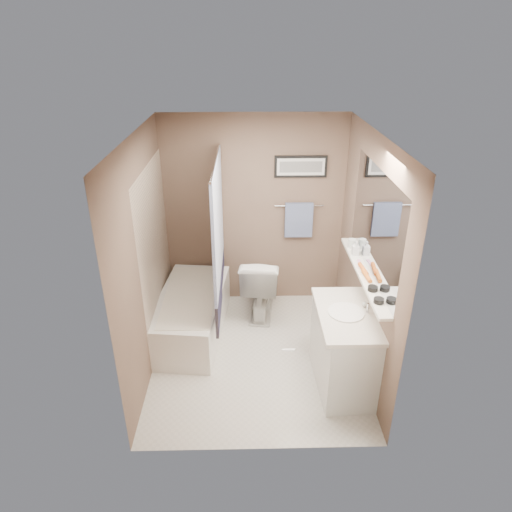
{
  "coord_description": "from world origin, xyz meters",
  "views": [
    {
      "loc": [
        -0.09,
        -4.01,
        3.21
      ],
      "look_at": [
        0.0,
        0.15,
        1.15
      ],
      "focal_mm": 32.0,
      "sensor_mm": 36.0,
      "label": 1
    }
  ],
  "objects_px": {
    "candle_bowl_near": "(379,301)",
    "candle_bowl_far": "(373,288)",
    "toilet": "(261,284)",
    "soap_bottle": "(356,248)",
    "hair_brush_back": "(363,269)",
    "vanity": "(344,351)",
    "glass_jar": "(352,244)",
    "hair_brush_front": "(367,276)",
    "bathtub": "(191,314)"
  },
  "relations": [
    {
      "from": "candle_bowl_far",
      "to": "glass_jar",
      "type": "relative_size",
      "value": 0.9
    },
    {
      "from": "toilet",
      "to": "soap_bottle",
      "type": "distance_m",
      "value": 1.39
    },
    {
      "from": "vanity",
      "to": "candle_bowl_near",
      "type": "height_order",
      "value": "candle_bowl_near"
    },
    {
      "from": "vanity",
      "to": "glass_jar",
      "type": "height_order",
      "value": "glass_jar"
    },
    {
      "from": "candle_bowl_near",
      "to": "soap_bottle",
      "type": "bearing_deg",
      "value": 90.0
    },
    {
      "from": "toilet",
      "to": "hair_brush_back",
      "type": "relative_size",
      "value": 3.69
    },
    {
      "from": "candle_bowl_near",
      "to": "glass_jar",
      "type": "relative_size",
      "value": 0.9
    },
    {
      "from": "candle_bowl_far",
      "to": "toilet",
      "type": "bearing_deg",
      "value": 125.29
    },
    {
      "from": "hair_brush_front",
      "to": "glass_jar",
      "type": "distance_m",
      "value": 0.66
    },
    {
      "from": "bathtub",
      "to": "hair_brush_front",
      "type": "distance_m",
      "value": 2.12
    },
    {
      "from": "glass_jar",
      "to": "soap_bottle",
      "type": "bearing_deg",
      "value": -90.0
    },
    {
      "from": "candle_bowl_far",
      "to": "soap_bottle",
      "type": "height_order",
      "value": "soap_bottle"
    },
    {
      "from": "hair_brush_back",
      "to": "glass_jar",
      "type": "xyz_separation_m",
      "value": [
        0.0,
        0.52,
        0.03
      ]
    },
    {
      "from": "candle_bowl_far",
      "to": "glass_jar",
      "type": "xyz_separation_m",
      "value": [
        0.0,
        0.9,
        0.03
      ]
    },
    {
      "from": "candle_bowl_far",
      "to": "hair_brush_front",
      "type": "xyz_separation_m",
      "value": [
        0.0,
        0.23,
        0.0
      ]
    },
    {
      "from": "bathtub",
      "to": "hair_brush_back",
      "type": "height_order",
      "value": "hair_brush_back"
    },
    {
      "from": "hair_brush_front",
      "to": "hair_brush_back",
      "type": "bearing_deg",
      "value": 90.0
    },
    {
      "from": "vanity",
      "to": "hair_brush_front",
      "type": "distance_m",
      "value": 0.78
    },
    {
      "from": "hair_brush_back",
      "to": "glass_jar",
      "type": "height_order",
      "value": "glass_jar"
    },
    {
      "from": "bathtub",
      "to": "candle_bowl_near",
      "type": "distance_m",
      "value": 2.31
    },
    {
      "from": "bathtub",
      "to": "hair_brush_front",
      "type": "xyz_separation_m",
      "value": [
        1.79,
        -0.73,
        0.89
      ]
    },
    {
      "from": "glass_jar",
      "to": "hair_brush_front",
      "type": "bearing_deg",
      "value": -90.0
    },
    {
      "from": "toilet",
      "to": "vanity",
      "type": "xyz_separation_m",
      "value": [
        0.78,
        -1.31,
        -0.01
      ]
    },
    {
      "from": "vanity",
      "to": "glass_jar",
      "type": "distance_m",
      "value": 1.15
    },
    {
      "from": "toilet",
      "to": "soap_bottle",
      "type": "relative_size",
      "value": 5.37
    },
    {
      "from": "candle_bowl_near",
      "to": "candle_bowl_far",
      "type": "bearing_deg",
      "value": 90.0
    },
    {
      "from": "candle_bowl_near",
      "to": "candle_bowl_far",
      "type": "height_order",
      "value": "same"
    },
    {
      "from": "candle_bowl_near",
      "to": "bathtub",
      "type": "bearing_deg",
      "value": 146.91
    },
    {
      "from": "vanity",
      "to": "toilet",
      "type": "bearing_deg",
      "value": 118.13
    },
    {
      "from": "vanity",
      "to": "soap_bottle",
      "type": "bearing_deg",
      "value": 72.06
    },
    {
      "from": "toilet",
      "to": "hair_brush_front",
      "type": "relative_size",
      "value": 3.69
    },
    {
      "from": "bathtub",
      "to": "hair_brush_back",
      "type": "relative_size",
      "value": 6.82
    },
    {
      "from": "candle_bowl_far",
      "to": "glass_jar",
      "type": "height_order",
      "value": "glass_jar"
    },
    {
      "from": "vanity",
      "to": "soap_bottle",
      "type": "xyz_separation_m",
      "value": [
        0.19,
        0.68,
        0.79
      ]
    },
    {
      "from": "bathtub",
      "to": "hair_brush_back",
      "type": "bearing_deg",
      "value": -12.14
    },
    {
      "from": "candle_bowl_near",
      "to": "candle_bowl_far",
      "type": "relative_size",
      "value": 1.0
    },
    {
      "from": "hair_brush_front",
      "to": "soap_bottle",
      "type": "distance_m",
      "value": 0.5
    },
    {
      "from": "hair_brush_back",
      "to": "toilet",
      "type": "bearing_deg",
      "value": 134.3
    },
    {
      "from": "candle_bowl_far",
      "to": "hair_brush_back",
      "type": "xyz_separation_m",
      "value": [
        0.0,
        0.37,
        0.0
      ]
    },
    {
      "from": "hair_brush_back",
      "to": "soap_bottle",
      "type": "relative_size",
      "value": 1.45
    },
    {
      "from": "hair_brush_front",
      "to": "glass_jar",
      "type": "xyz_separation_m",
      "value": [
        0.0,
        0.66,
        0.03
      ]
    },
    {
      "from": "hair_brush_back",
      "to": "candle_bowl_near",
      "type": "bearing_deg",
      "value": -90.0
    },
    {
      "from": "hair_brush_back",
      "to": "hair_brush_front",
      "type": "bearing_deg",
      "value": -90.0
    },
    {
      "from": "candle_bowl_near",
      "to": "hair_brush_back",
      "type": "xyz_separation_m",
      "value": [
        0.0,
        0.58,
        0.0
      ]
    },
    {
      "from": "hair_brush_front",
      "to": "toilet",
      "type": "bearing_deg",
      "value": 130.51
    },
    {
      "from": "toilet",
      "to": "soap_bottle",
      "type": "xyz_separation_m",
      "value": [
        0.96,
        -0.63,
        0.78
      ]
    },
    {
      "from": "hair_brush_back",
      "to": "glass_jar",
      "type": "distance_m",
      "value": 0.53
    },
    {
      "from": "candle_bowl_far",
      "to": "hair_brush_front",
      "type": "relative_size",
      "value": 0.41
    },
    {
      "from": "candle_bowl_near",
      "to": "toilet",
      "type": "bearing_deg",
      "value": 121.61
    },
    {
      "from": "toilet",
      "to": "soap_bottle",
      "type": "height_order",
      "value": "soap_bottle"
    }
  ]
}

